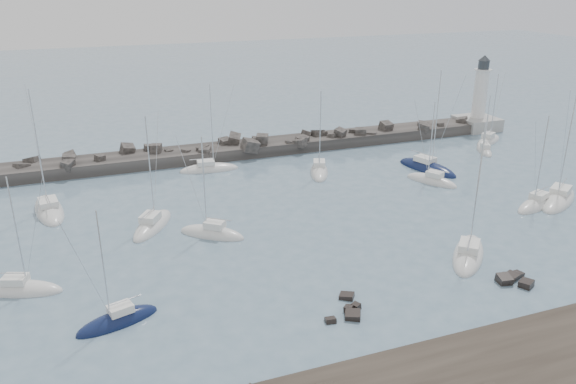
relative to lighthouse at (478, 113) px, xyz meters
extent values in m
plane|color=slate|center=(-47.00, -38.00, -3.09)|extent=(400.00, 400.00, 0.00)
cube|color=black|center=(-52.69, -48.54, -3.09)|extent=(1.00, 0.98, 0.88)
cube|color=black|center=(-50.61, -48.66, -3.08)|extent=(1.85, 1.76, 1.33)
cube|color=black|center=(-49.73, -47.52, -2.85)|extent=(0.93, 0.91, 0.73)
cube|color=black|center=(-50.68, -48.10, -3.04)|extent=(1.03, 1.01, 0.50)
cube|color=black|center=(-49.69, -45.57, -3.09)|extent=(1.75, 1.74, 0.93)
cube|color=black|center=(-50.47, -47.58, -2.95)|extent=(1.19, 1.32, 0.96)
cube|color=black|center=(-34.06, -48.30, -3.01)|extent=(1.68, 1.78, 1.21)
cube|color=black|center=(-32.13, -47.85, -2.86)|extent=(1.09, 1.11, 0.56)
cube|color=black|center=(-33.12, -48.04, -3.08)|extent=(1.44, 1.56, 1.20)
cube|color=black|center=(-34.36, -48.43, -2.85)|extent=(1.52, 1.66, 1.28)
cube|color=black|center=(-32.84, -49.72, -3.15)|extent=(1.75, 1.68, 1.36)
cube|color=#302D2A|center=(-54.50, 0.00, -2.89)|extent=(115.00, 6.00, 3.20)
cube|color=#302D2A|center=(-38.99, -2.12, -1.42)|extent=(1.48, 1.42, 1.30)
cube|color=#302D2A|center=(-53.03, -1.99, -1.33)|extent=(2.35, 2.33, 1.63)
cube|color=#302D2A|center=(-25.52, -1.44, -0.86)|extent=(2.58, 2.38, 1.56)
cube|color=#302D2A|center=(-58.28, 0.37, -1.38)|extent=(1.32, 1.26, 1.16)
cube|color=#302D2A|center=(-72.81, 2.20, -1.09)|extent=(1.79, 1.65, 1.79)
cube|color=#302D2A|center=(-64.47, 1.87, -1.08)|extent=(2.52, 2.54, 2.70)
cube|color=#302D2A|center=(-73.19, -2.42, -0.97)|extent=(2.17, 2.44, 1.87)
cube|color=#302D2A|center=(-10.54, 0.57, -1.57)|extent=(1.85, 1.65, 1.43)
cube|color=#302D2A|center=(-47.57, 0.88, -0.80)|extent=(2.72, 3.09, 2.88)
cube|color=#302D2A|center=(-73.04, -1.17, -0.82)|extent=(2.15, 1.84, 2.02)
cube|color=#302D2A|center=(-36.61, -2.08, -1.14)|extent=(2.35, 2.51, 1.85)
cube|color=#302D2A|center=(-33.89, 2.58, -1.64)|extent=(1.07, 1.18, 0.93)
cube|color=#302D2A|center=(-48.97, 1.20, -1.25)|extent=(2.13, 2.36, 1.88)
cube|color=#302D2A|center=(-43.37, -1.17, -0.72)|extent=(2.50, 2.67, 2.11)
cube|color=#302D2A|center=(-44.37, -1.01, -0.80)|extent=(1.74, 1.66, 1.62)
cube|color=#302D2A|center=(-53.18, -1.17, -1.07)|extent=(2.28, 2.00, 1.42)
cube|color=#302D2A|center=(-68.69, -0.85, -1.09)|extent=(1.80, 1.81, 1.32)
cube|color=#302D2A|center=(-37.24, -2.22, -1.35)|extent=(2.29, 2.45, 1.92)
cube|color=#302D2A|center=(-60.21, 0.40, -0.81)|extent=(2.07, 2.30, 1.59)
cube|color=#302D2A|center=(-37.25, -2.60, -1.33)|extent=(2.61, 2.56, 1.75)
cube|color=#302D2A|center=(-3.75, -0.48, -1.24)|extent=(2.84, 2.74, 2.09)
cube|color=#302D2A|center=(-45.79, -2.44, -0.98)|extent=(3.05, 2.51, 2.74)
cube|color=#302D2A|center=(-30.82, -1.29, -1.40)|extent=(2.08, 2.27, 1.76)
cube|color=#302D2A|center=(-79.51, 0.11, -1.50)|extent=(2.70, 2.81, 1.86)
cube|color=#302D2A|center=(-12.02, 0.18, -1.32)|extent=(2.29, 2.36, 1.59)
cube|color=#302D2A|center=(-31.75, 0.27, -1.02)|extent=(1.25, 1.24, 1.09)
cube|color=#302D2A|center=(-55.92, -1.01, -1.46)|extent=(1.80, 1.76, 1.23)
cube|color=#302D2A|center=(-26.23, 0.17, -1.06)|extent=(1.77, 1.69, 0.80)
cube|color=#302D2A|center=(-61.01, 2.26, -1.24)|extent=(1.75, 2.16, 1.62)
cube|color=#302D2A|center=(-32.83, 0.44, -1.11)|extent=(2.21, 2.45, 2.08)
cube|color=#302D2A|center=(-29.47, -1.38, -0.83)|extent=(2.35, 2.64, 2.15)
cube|color=#302D2A|center=(-9.29, -1.56, -1.22)|extent=(1.25, 1.37, 1.25)
cube|color=#302D2A|center=(-78.19, 2.32, -1.29)|extent=(2.65, 2.60, 1.82)
cube|color=#302D2A|center=(-19.93, -0.31, -0.78)|extent=(2.28, 2.47, 2.15)
cube|color=#302D2A|center=(-23.64, -1.88, -1.53)|extent=(2.22, 2.24, 1.23)
cube|color=#302D2A|center=(-13.38, -2.37, -1.02)|extent=(2.53, 2.57, 1.90)
cube|color=#302D2A|center=(-34.97, 0.98, -1.11)|extent=(2.30, 2.09, 2.15)
cube|color=#302D2A|center=(-1.34, 1.61, -1.47)|extent=(1.37, 1.44, 0.90)
cube|color=#979692|center=(0.00, 0.00, -2.29)|extent=(7.00, 7.00, 3.00)
cylinder|color=white|center=(0.00, 0.00, 3.71)|extent=(2.50, 2.50, 9.00)
cylinder|color=white|center=(0.00, 0.00, 8.13)|extent=(3.20, 3.20, 0.25)
cylinder|color=#2E3337|center=(0.00, 0.00, 9.01)|extent=(2.00, 2.00, 1.60)
cone|color=#2E3337|center=(0.00, 0.00, 10.31)|extent=(2.20, 2.20, 1.00)
ellipsoid|color=silver|center=(-75.71, -14.56, -3.04)|extent=(4.76, 10.83, 2.50)
cube|color=white|center=(-75.63, -15.08, -1.60)|extent=(2.52, 3.21, 0.75)
cylinder|color=silver|center=(-75.83, -13.73, 5.08)|extent=(0.13, 0.13, 14.12)
cylinder|color=silver|center=(-75.52, -15.80, -0.91)|extent=(0.73, 4.15, 0.11)
ellipsoid|color=#0E193E|center=(-69.72, -42.34, -3.04)|extent=(7.47, 4.18, 2.02)
cube|color=white|center=(-69.37, -42.23, -1.84)|extent=(2.33, 1.95, 0.70)
cylinder|color=silver|center=(-70.26, -42.50, 2.63)|extent=(0.12, 0.12, 9.64)
cylinder|color=silver|center=(-68.90, -42.09, -1.19)|extent=(2.76, 0.92, 0.10)
ellipsoid|color=silver|center=(-64.23, -23.66, -3.04)|extent=(6.99, 9.04, 2.36)
cube|color=white|center=(-64.47, -24.04, -1.65)|extent=(2.83, 3.06, 0.78)
cylinder|color=silver|center=(-63.86, -23.05, 3.97)|extent=(0.13, 0.13, 12.02)
cylinder|color=silver|center=(-64.79, -24.57, -0.92)|extent=(1.95, 3.10, 0.11)
ellipsoid|color=silver|center=(-53.41, -6.00, -3.04)|extent=(9.14, 3.63, 2.15)
cube|color=white|center=(-53.85, -5.96, -1.80)|extent=(2.66, 2.03, 0.65)
cylinder|color=silver|center=(-52.70, -6.07, 3.89)|extent=(0.11, 0.11, 12.03)
cylinder|color=silver|center=(-54.47, -5.89, -1.19)|extent=(3.56, 0.45, 0.09)
ellipsoid|color=silver|center=(-58.23, -28.32, -3.04)|extent=(7.64, 6.75, 2.25)
cube|color=white|center=(-57.92, -28.56, -1.69)|extent=(2.70, 2.59, 0.79)
cylinder|color=silver|center=(-58.72, -27.93, 3.19)|extent=(0.14, 0.14, 10.56)
cylinder|color=silver|center=(-57.49, -28.90, -0.95)|extent=(2.53, 2.03, 0.11)
ellipsoid|color=silver|center=(-38.28, -12.88, -3.04)|extent=(5.65, 8.81, 2.29)
cube|color=white|center=(-38.12, -12.49, -1.68)|extent=(2.48, 2.84, 0.77)
cylinder|color=silver|center=(-38.54, -13.50, 3.64)|extent=(0.13, 0.13, 11.41)
cylinder|color=silver|center=(-37.90, -11.94, -0.97)|extent=(1.39, 3.17, 0.11)
ellipsoid|color=silver|center=(-34.20, -42.77, -3.04)|extent=(8.83, 9.21, 2.49)
cube|color=white|center=(-34.53, -43.13, -1.59)|extent=(3.29, 3.34, 0.79)
cylinder|color=silver|center=(-33.67, -42.20, 4.59)|extent=(0.14, 0.14, 13.16)
cylinder|color=silver|center=(-34.99, -43.63, -0.85)|extent=(2.73, 2.94, 0.11)
ellipsoid|color=#0E193E|center=(-22.30, -17.18, -3.04)|extent=(6.25, 10.79, 2.56)
cube|color=white|center=(-22.46, -16.69, -1.55)|extent=(2.87, 3.39, 0.80)
cylinder|color=silver|center=(-22.04, -17.96, 5.01)|extent=(0.14, 0.14, 13.92)
cylinder|color=silver|center=(-22.69, -16.01, -0.81)|extent=(1.39, 3.95, 0.11)
ellipsoid|color=silver|center=(-17.44, -34.41, -3.04)|extent=(8.48, 5.18, 2.24)
cube|color=white|center=(-17.06, -34.27, -1.70)|extent=(2.70, 2.32, 0.77)
cylinder|color=silver|center=(-18.05, -34.64, 3.39)|extent=(0.13, 0.13, 10.95)
cylinder|color=silver|center=(-16.53, -34.08, -0.99)|extent=(3.08, 1.23, 0.11)
ellipsoid|color=silver|center=(-24.87, -22.16, -3.04)|extent=(5.80, 8.00, 2.14)
cube|color=white|center=(-24.69, -22.51, -1.77)|extent=(2.41, 2.66, 0.73)
cylinder|color=silver|center=(-25.16, -21.61, 3.12)|extent=(0.12, 0.12, 10.51)
cylinder|color=silver|center=(-24.43, -22.99, -1.09)|extent=(1.56, 2.79, 0.10)
ellipsoid|color=silver|center=(-13.52, -34.11, -3.04)|extent=(10.78, 8.53, 2.54)
cube|color=white|center=(-13.07, -33.83, -1.58)|extent=(3.68, 3.42, 0.76)
cylinder|color=silver|center=(-14.24, -34.57, 5.24)|extent=(0.13, 0.13, 14.41)
cylinder|color=silver|center=(-12.44, -33.42, -0.88)|extent=(3.66, 2.39, 0.11)
ellipsoid|color=silver|center=(-8.27, -12.77, -3.04)|extent=(4.36, 6.60, 1.84)
cube|color=white|center=(-8.40, -13.06, -1.93)|extent=(1.89, 2.14, 0.65)
cylinder|color=silver|center=(-8.06, -12.31, 2.02)|extent=(0.11, 0.11, 8.57)
cylinder|color=silver|center=(-8.58, -13.47, -1.33)|extent=(1.11, 2.36, 0.09)
ellipsoid|color=silver|center=(-3.74, -8.22, -3.04)|extent=(8.22, 6.15, 2.26)
cube|color=white|center=(-4.09, -8.42, -1.69)|extent=(2.76, 2.52, 0.78)
cylinder|color=silver|center=(-3.18, -7.90, 3.35)|extent=(0.13, 0.13, 10.86)
cylinder|color=silver|center=(-4.58, -8.70, -0.97)|extent=(2.85, 1.69, 0.11)
ellipsoid|color=silver|center=(-77.72, -33.96, -3.04)|extent=(8.10, 4.97, 2.10)
cube|color=white|center=(-78.08, -33.82, -1.80)|extent=(2.58, 2.22, 0.71)
cylinder|color=silver|center=(-77.14, -34.18, 3.08)|extent=(0.12, 0.12, 10.46)
cylinder|color=silver|center=(-78.59, -33.63, -1.14)|extent=(2.94, 1.18, 0.10)
camera|label=1|loc=(-70.27, -85.27, 24.60)|focal=35.00mm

